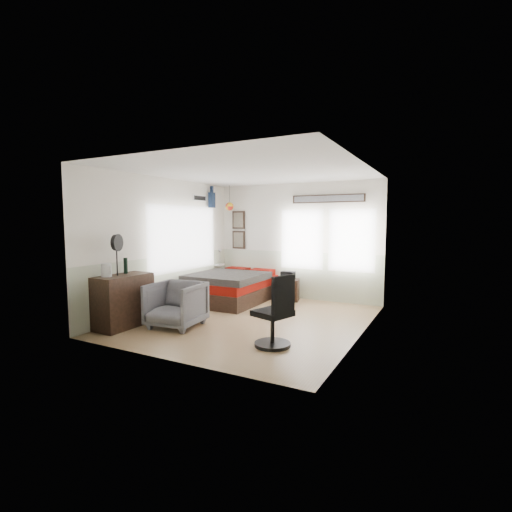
% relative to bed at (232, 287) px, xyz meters
% --- Properties ---
extents(ground_plane, '(4.00, 4.50, 0.01)m').
position_rel_bed_xyz_m(ground_plane, '(1.15, -1.24, -0.33)').
color(ground_plane, '#A37953').
extents(room_shell, '(4.02, 4.52, 2.71)m').
position_rel_bed_xyz_m(room_shell, '(1.07, -1.05, 1.29)').
color(room_shell, beige).
rests_on(room_shell, ground_plane).
extents(wall_decor, '(3.55, 1.32, 1.44)m').
position_rel_bed_xyz_m(wall_decor, '(0.05, 0.72, 1.78)').
color(wall_decor, black).
rests_on(wall_decor, room_shell).
extents(bed, '(1.51, 2.07, 0.66)m').
position_rel_bed_xyz_m(bed, '(0.00, 0.00, 0.00)').
color(bed, black).
rests_on(bed, ground_plane).
extents(dresser, '(0.48, 1.00, 0.90)m').
position_rel_bed_xyz_m(dresser, '(-0.59, -2.62, 0.13)').
color(dresser, black).
rests_on(dresser, ground_plane).
extents(armchair, '(0.91, 0.93, 0.78)m').
position_rel_bed_xyz_m(armchair, '(0.22, -2.22, 0.07)').
color(armchair, slate).
rests_on(armchair, ground_plane).
extents(nightstand, '(0.58, 0.51, 0.49)m').
position_rel_bed_xyz_m(nightstand, '(1.09, 0.66, -0.08)').
color(nightstand, black).
rests_on(nightstand, ground_plane).
extents(task_chair, '(0.59, 0.59, 1.06)m').
position_rel_bed_xyz_m(task_chair, '(2.17, -2.37, 0.11)').
color(task_chair, black).
rests_on(task_chair, ground_plane).
extents(kettle, '(0.19, 0.16, 0.22)m').
position_rel_bed_xyz_m(kettle, '(-0.67, -2.89, 0.69)').
color(kettle, silver).
rests_on(kettle, dresser).
extents(bottle, '(0.07, 0.07, 0.28)m').
position_rel_bed_xyz_m(bottle, '(-0.68, -2.47, 0.72)').
color(bottle, black).
rests_on(bottle, dresser).
extents(stand_fan, '(0.15, 0.28, 0.70)m').
position_rel_bed_xyz_m(stand_fan, '(-0.60, -2.72, 1.12)').
color(stand_fan, black).
rests_on(stand_fan, dresser).
extents(black_bag, '(0.31, 0.20, 0.18)m').
position_rel_bed_xyz_m(black_bag, '(1.09, 0.66, 0.26)').
color(black_bag, black).
rests_on(black_bag, nightstand).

